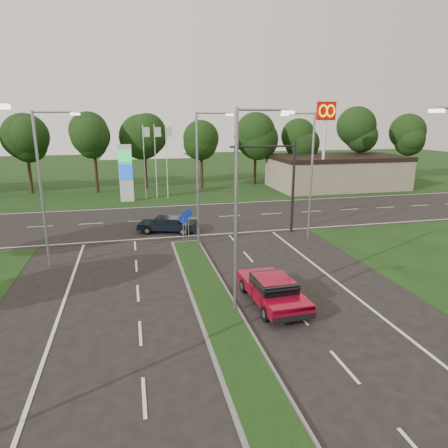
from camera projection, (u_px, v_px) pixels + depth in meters
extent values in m
plane|color=black|center=(259.00, 401.00, 12.46)|extent=(160.00, 160.00, 0.00)
cube|color=black|center=(153.00, 174.00, 64.24)|extent=(160.00, 50.00, 0.02)
cube|color=black|center=(174.00, 219.00, 35.06)|extent=(160.00, 12.00, 0.02)
cube|color=slate|center=(229.00, 334.00, 16.21)|extent=(2.00, 26.00, 0.12)
cube|color=gray|center=(336.00, 172.00, 50.69)|extent=(16.00, 9.00, 4.00)
cylinder|color=gray|center=(236.00, 216.00, 17.14)|extent=(0.16, 0.16, 9.00)
cylinder|color=gray|center=(263.00, 110.00, 16.26)|extent=(2.20, 0.10, 0.10)
cube|color=#FFF2CC|center=(288.00, 112.00, 16.53)|extent=(0.50, 0.22, 0.12)
cylinder|color=gray|center=(198.00, 182.00, 26.55)|extent=(0.16, 0.16, 9.00)
cylinder|color=gray|center=(213.00, 113.00, 25.67)|extent=(2.20, 0.10, 0.10)
cube|color=#FFF2CC|center=(230.00, 115.00, 25.94)|extent=(0.50, 0.22, 0.12)
cylinder|color=gray|center=(42.00, 192.00, 22.62)|extent=(0.16, 0.16, 9.00)
cylinder|color=gray|center=(54.00, 112.00, 21.74)|extent=(2.20, 0.10, 0.10)
cube|color=#FFF2CC|center=(75.00, 114.00, 22.01)|extent=(0.50, 0.22, 0.12)
cylinder|color=gray|center=(311.00, 178.00, 28.36)|extent=(0.16, 0.16, 9.00)
cylinder|color=gray|center=(300.00, 113.00, 27.00)|extent=(2.20, 0.10, 0.10)
cube|color=#FFF2CC|center=(285.00, 115.00, 26.78)|extent=(0.50, 0.22, 0.12)
cube|color=#FFF2CC|center=(437.00, 111.00, 13.60)|extent=(0.50, 0.22, 0.12)
cylinder|color=black|center=(293.00, 187.00, 30.39)|extent=(0.20, 0.20, 7.00)
cylinder|color=black|center=(263.00, 146.00, 29.05)|extent=(5.00, 0.14, 0.14)
cube|color=black|center=(236.00, 151.00, 28.68)|extent=(0.28, 0.28, 0.90)
sphere|color=#FF190C|center=(237.00, 147.00, 28.44)|extent=(0.20, 0.20, 0.20)
cylinder|color=gray|center=(183.00, 234.00, 26.71)|extent=(0.06, 0.06, 2.20)
cylinder|color=#0C26A5|center=(183.00, 219.00, 26.45)|extent=(0.56, 0.04, 0.56)
cylinder|color=gray|center=(186.00, 229.00, 27.71)|extent=(0.06, 0.06, 2.20)
cylinder|color=#0C26A5|center=(185.00, 216.00, 27.46)|extent=(0.56, 0.04, 0.56)
cylinder|color=gray|center=(189.00, 227.00, 28.44)|extent=(0.06, 0.06, 2.20)
cylinder|color=#0C26A5|center=(188.00, 213.00, 28.18)|extent=(0.56, 0.04, 0.56)
cube|color=silver|center=(126.00, 173.00, 41.88)|extent=(1.40, 0.30, 6.00)
cube|color=#0CA53F|center=(125.00, 156.00, 41.25)|extent=(1.30, 0.08, 1.20)
cube|color=#0C3FBF|center=(126.00, 172.00, 41.66)|extent=(1.30, 0.08, 1.60)
cylinder|color=silver|center=(144.00, 162.00, 43.01)|extent=(0.08, 0.08, 8.00)
cube|color=#B2D8B2|center=(146.00, 132.00, 42.27)|extent=(0.70, 0.02, 1.00)
cylinder|color=silver|center=(156.00, 162.00, 43.28)|extent=(0.08, 0.08, 8.00)
cube|color=#B2D8B2|center=(158.00, 132.00, 42.54)|extent=(0.70, 0.02, 1.00)
cylinder|color=silver|center=(167.00, 162.00, 43.54)|extent=(0.08, 0.08, 8.00)
cube|color=#B2D8B2|center=(169.00, 132.00, 42.80)|extent=(0.70, 0.02, 1.00)
cylinder|color=silver|center=(324.00, 151.00, 45.28)|extent=(0.30, 0.30, 10.00)
cube|color=#BF0C07|center=(326.00, 111.00, 44.16)|extent=(2.20, 0.35, 2.00)
torus|color=#FFC600|center=(323.00, 111.00, 43.85)|extent=(1.06, 0.16, 1.06)
torus|color=#FFC600|center=(331.00, 111.00, 44.05)|extent=(1.06, 0.16, 1.06)
cylinder|color=black|center=(160.00, 172.00, 49.56)|extent=(0.36, 0.36, 4.40)
sphere|color=black|center=(158.00, 136.00, 48.46)|extent=(6.00, 6.00, 6.00)
sphere|color=black|center=(160.00, 128.00, 48.09)|extent=(4.80, 4.80, 4.80)
cube|color=maroon|center=(272.00, 291.00, 18.93)|extent=(2.18, 4.95, 0.50)
cube|color=black|center=(273.00, 283.00, 18.72)|extent=(1.77, 2.21, 0.47)
cube|color=maroon|center=(274.00, 278.00, 18.66)|extent=(1.66, 1.81, 0.04)
cylinder|color=black|center=(244.00, 286.00, 20.22)|extent=(0.25, 0.69, 0.69)
cylinder|color=black|center=(277.00, 282.00, 20.69)|extent=(0.25, 0.69, 0.69)
cylinder|color=black|center=(266.00, 314.00, 17.31)|extent=(0.25, 0.69, 0.69)
cylinder|color=black|center=(305.00, 309.00, 17.78)|extent=(0.25, 0.69, 0.69)
cube|color=black|center=(167.00, 225.00, 30.94)|extent=(4.65, 3.04, 0.44)
cube|color=black|center=(168.00, 220.00, 30.82)|extent=(2.28, 2.02, 0.41)
cube|color=black|center=(168.00, 218.00, 30.77)|extent=(1.92, 1.83, 0.04)
cylinder|color=black|center=(147.00, 231.00, 30.35)|extent=(0.64, 0.38, 0.61)
cylinder|color=black|center=(153.00, 225.00, 31.89)|extent=(0.64, 0.38, 0.61)
cylinder|color=black|center=(183.00, 232.00, 30.11)|extent=(0.64, 0.38, 0.61)
cylinder|color=black|center=(187.00, 226.00, 31.65)|extent=(0.64, 0.38, 0.61)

